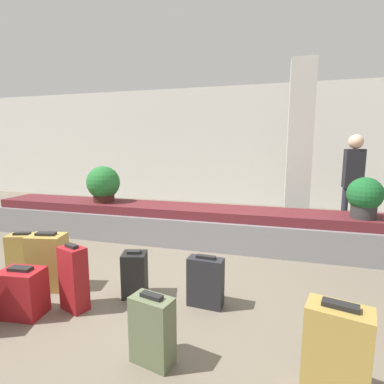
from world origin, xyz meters
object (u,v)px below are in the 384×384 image
(suitcase_3, at_px, (336,358))
(suitcase_6, at_px, (74,278))
(pillar, at_px, (299,147))
(suitcase_2, at_px, (24,252))
(suitcase_4, at_px, (48,262))
(suitcase_0, at_px, (152,330))
(suitcase_5, at_px, (23,292))
(potted_plant_1, at_px, (103,184))
(suitcase_8, at_px, (135,274))
(suitcase_7, at_px, (206,282))
(traveler_0, at_px, (353,175))
(potted_plant_0, at_px, (365,197))

(suitcase_3, relative_size, suitcase_6, 1.04)
(pillar, xyz_separation_m, suitcase_2, (-3.58, -3.13, -1.36))
(suitcase_4, bearing_deg, suitcase_0, -37.44)
(suitcase_5, distance_m, suitcase_6, 0.48)
(pillar, xyz_separation_m, potted_plant_1, (-3.41, -1.43, -0.67))
(suitcase_2, relative_size, suitcase_8, 0.98)
(pillar, distance_m, suitcase_7, 3.77)
(suitcase_7, height_order, potted_plant_1, potted_plant_1)
(suitcase_3, bearing_deg, traveler_0, 91.75)
(suitcase_2, bearing_deg, suitcase_6, -45.06)
(pillar, height_order, suitcase_5, pillar)
(pillar, bearing_deg, suitcase_2, -138.84)
(suitcase_4, distance_m, potted_plant_1, 2.21)
(suitcase_2, xyz_separation_m, suitcase_5, (0.87, -0.89, -0.01))
(suitcase_0, height_order, suitcase_2, suitcase_0)
(suitcase_6, height_order, suitcase_8, suitcase_6)
(potted_plant_1, distance_m, traveler_0, 4.51)
(suitcase_8, distance_m, traveler_0, 4.28)
(pillar, distance_m, potted_plant_1, 3.76)
(suitcase_4, distance_m, suitcase_8, 1.04)
(suitcase_2, relative_size, potted_plant_0, 0.87)
(suitcase_4, bearing_deg, suitcase_8, -5.73)
(pillar, relative_size, suitcase_2, 6.33)
(suitcase_2, bearing_deg, suitcase_3, -36.30)
(pillar, bearing_deg, suitcase_7, -107.33)
(suitcase_5, relative_size, potted_plant_0, 0.84)
(potted_plant_1, height_order, traveler_0, traveler_0)
(suitcase_2, distance_m, suitcase_7, 2.54)
(suitcase_8, bearing_deg, traveler_0, 33.38)
(suitcase_8, relative_size, potted_plant_0, 0.89)
(suitcase_3, bearing_deg, suitcase_2, 176.00)
(traveler_0, bearing_deg, pillar, -21.18)
(suitcase_0, height_order, suitcase_5, suitcase_0)
(suitcase_4, xyz_separation_m, potted_plant_0, (3.68, 1.97, 0.59))
(suitcase_6, xyz_separation_m, suitcase_8, (0.46, 0.41, -0.08))
(suitcase_6, bearing_deg, traveler_0, 67.70)
(suitcase_7, bearing_deg, suitcase_5, -154.67)
(potted_plant_0, bearing_deg, suitcase_4, -151.87)
(suitcase_3, distance_m, suitcase_8, 2.07)
(pillar, relative_size, suitcase_0, 5.77)
(suitcase_0, distance_m, suitcase_7, 0.92)
(suitcase_0, distance_m, suitcase_5, 1.48)
(suitcase_8, xyz_separation_m, potted_plant_1, (-1.58, 1.95, 0.69))
(suitcase_3, distance_m, traveler_0, 4.27)
(pillar, xyz_separation_m, suitcase_4, (-2.87, -3.48, -1.28))
(suitcase_0, distance_m, suitcase_8, 1.07)
(suitcase_5, bearing_deg, suitcase_4, 100.56)
(suitcase_8, distance_m, potted_plant_1, 2.60)
(suitcase_4, relative_size, suitcase_7, 1.24)
(suitcase_3, height_order, suitcase_6, suitcase_3)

